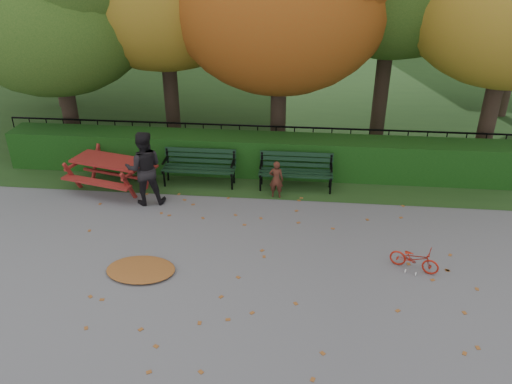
# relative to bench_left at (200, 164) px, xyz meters

# --- Properties ---
(ground) EXTENTS (90.00, 90.00, 0.00)m
(ground) POSITION_rel_bench_left_xyz_m (1.30, -3.70, -0.52)
(ground) COLOR slate
(ground) RESTS_ON ground
(grass_strip) EXTENTS (90.00, 90.00, 0.00)m
(grass_strip) POSITION_rel_bench_left_xyz_m (1.30, 10.30, -0.51)
(grass_strip) COLOR #203C18
(grass_strip) RESTS_ON ground
(hedge) EXTENTS (13.00, 0.90, 1.00)m
(hedge) POSITION_rel_bench_left_xyz_m (1.30, 0.80, -0.02)
(hedge) COLOR black
(hedge) RESTS_ON ground
(iron_fence) EXTENTS (14.00, 0.04, 1.02)m
(iron_fence) POSITION_rel_bench_left_xyz_m (1.30, 1.60, 0.02)
(iron_fence) COLOR black
(iron_fence) RESTS_ON ground
(bench_left) EXTENTS (1.80, 0.57, 0.88)m
(bench_left) POSITION_rel_bench_left_xyz_m (0.00, 0.00, 0.00)
(bench_left) COLOR black
(bench_left) RESTS_ON ground
(bench_right) EXTENTS (1.80, 0.57, 0.88)m
(bench_right) POSITION_rel_bench_left_xyz_m (2.40, 0.00, 0.00)
(bench_right) COLOR black
(bench_right) RESTS_ON ground
(picnic_table) EXTENTS (2.11, 1.86, 0.88)m
(picnic_table) POSITION_rel_bench_left_xyz_m (-2.10, -0.50, 0.08)
(picnic_table) COLOR maroon
(picnic_table) RESTS_ON ground
(leaf_pile) EXTENTS (1.52, 1.25, 0.09)m
(leaf_pile) POSITION_rel_bench_left_xyz_m (-0.37, -3.78, -0.47)
(leaf_pile) COLOR maroon
(leaf_pile) RESTS_ON ground
(leaf_scatter) EXTENTS (9.00, 5.70, 0.01)m
(leaf_scatter) POSITION_rel_bench_left_xyz_m (1.30, -3.40, -0.51)
(leaf_scatter) COLOR maroon
(leaf_scatter) RESTS_ON ground
(child) EXTENTS (0.35, 0.24, 0.93)m
(child) POSITION_rel_bench_left_xyz_m (1.95, -0.55, -0.05)
(child) COLOR #462016
(child) RESTS_ON ground
(adult) EXTENTS (0.99, 0.86, 1.76)m
(adult) POSITION_rel_bench_left_xyz_m (-1.03, -1.12, 0.36)
(adult) COLOR black
(adult) RESTS_ON ground
(bicycle) EXTENTS (0.96, 0.65, 0.48)m
(bicycle) POSITION_rel_bench_left_xyz_m (4.71, -3.19, -0.28)
(bicycle) COLOR #AC1E0F
(bicycle) RESTS_ON ground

